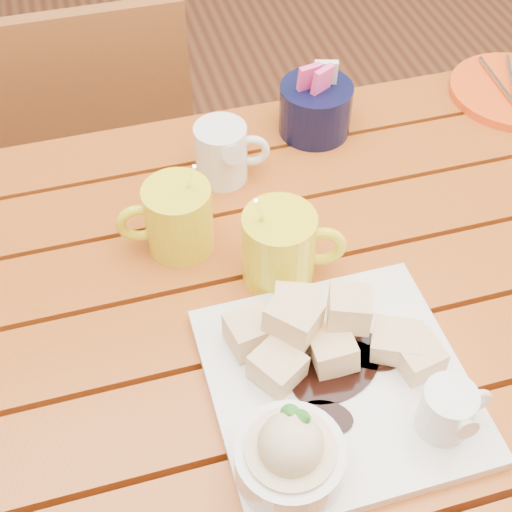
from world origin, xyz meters
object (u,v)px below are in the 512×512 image
object	(u,v)px
dessert_plate	(329,393)
coffee_mug_right	(281,246)
coffee_mug_left	(176,217)
chair_far	(91,156)
table	(276,357)

from	to	relation	value
dessert_plate	coffee_mug_right	distance (m)	0.20
coffee_mug_left	chair_far	bearing A→B (deg)	105.44
coffee_mug_left	coffee_mug_right	size ratio (longest dim) A/B	0.96
dessert_plate	chair_far	world-z (taller)	dessert_plate
dessert_plate	chair_far	size ratio (longest dim) A/B	0.33
coffee_mug_left	table	bearing A→B (deg)	-49.60
table	chair_far	size ratio (longest dim) A/B	1.41
coffee_mug_left	chair_far	world-z (taller)	coffee_mug_left
coffee_mug_right	chair_far	xyz separation A→B (m)	(-0.21, 0.63, -0.33)
dessert_plate	coffee_mug_right	world-z (taller)	coffee_mug_right
coffee_mug_left	chair_far	size ratio (longest dim) A/B	0.17
table	coffee_mug_left	xyz separation A→B (m)	(-0.09, 0.13, 0.16)
table	chair_far	distance (m)	0.73
dessert_plate	coffee_mug_right	size ratio (longest dim) A/B	1.86
table	coffee_mug_left	size ratio (longest dim) A/B	8.39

